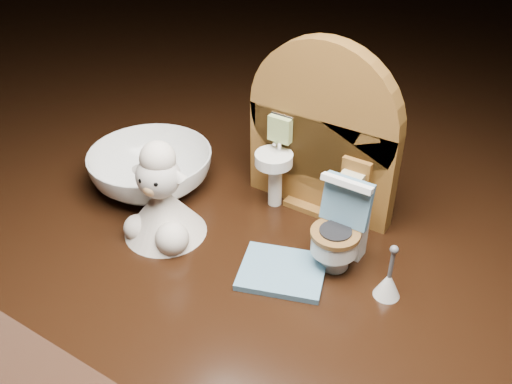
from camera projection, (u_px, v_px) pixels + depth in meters
backdrop_panel at (321, 139)px, 0.46m from camera, size 0.13×0.05×0.15m
toy_toilet at (341, 233)px, 0.43m from camera, size 0.04×0.05×0.07m
bath_mat at (282, 271)px, 0.43m from camera, size 0.08×0.07×0.00m
toilet_brush at (388, 283)px, 0.40m from camera, size 0.02×0.02×0.05m
plush_lamb at (162, 204)px, 0.45m from camera, size 0.07×0.07×0.09m
ceramic_bowl at (151, 169)px, 0.52m from camera, size 0.14×0.14×0.03m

